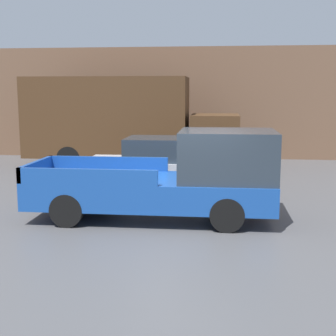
% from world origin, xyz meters
% --- Properties ---
extents(ground_plane, '(60.00, 60.00, 0.00)m').
position_xyz_m(ground_plane, '(0.00, 0.00, 0.00)').
color(ground_plane, '#4C4C4F').
extents(building_wall, '(28.00, 0.15, 4.96)m').
position_xyz_m(building_wall, '(0.00, 10.90, 2.48)').
color(building_wall, brown).
rests_on(building_wall, ground).
extents(pickup_truck, '(5.70, 2.08, 2.11)m').
position_xyz_m(pickup_truck, '(-0.24, 0.40, 0.97)').
color(pickup_truck, '#194799').
rests_on(pickup_truck, ground).
extents(car, '(4.84, 1.92, 1.62)m').
position_xyz_m(car, '(-0.81, 3.54, 0.81)').
color(car, silver).
rests_on(car, ground).
extents(delivery_truck, '(8.36, 2.34, 3.55)m').
position_xyz_m(delivery_truck, '(-3.14, 7.98, 1.87)').
color(delivery_truck, '#472D19').
rests_on(delivery_truck, ground).
extents(newspaper_box, '(0.45, 0.40, 1.11)m').
position_xyz_m(newspaper_box, '(-1.86, 10.57, 0.55)').
color(newspaper_box, red).
rests_on(newspaper_box, ground).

